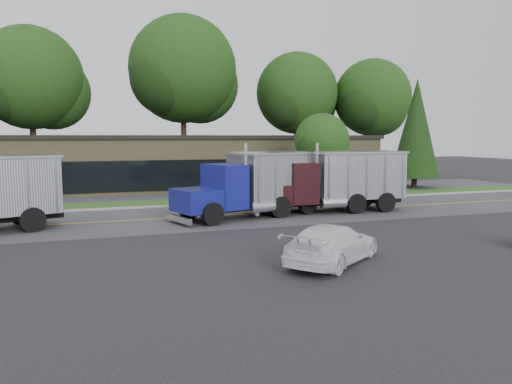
% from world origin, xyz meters
% --- Properties ---
extents(ground, '(140.00, 140.00, 0.00)m').
position_xyz_m(ground, '(0.00, 0.00, 0.00)').
color(ground, '#333339').
rests_on(ground, ground).
extents(road, '(60.00, 8.00, 0.02)m').
position_xyz_m(road, '(0.00, 9.00, 0.00)').
color(road, '#56565B').
rests_on(road, ground).
extents(center_line, '(60.00, 0.12, 0.01)m').
position_xyz_m(center_line, '(0.00, 9.00, 0.00)').
color(center_line, gold).
rests_on(center_line, ground).
extents(curb, '(60.00, 0.30, 0.12)m').
position_xyz_m(curb, '(0.00, 13.20, 0.00)').
color(curb, '#9E9E99').
rests_on(curb, ground).
extents(grass_verge, '(60.00, 3.40, 0.03)m').
position_xyz_m(grass_verge, '(0.00, 15.00, 0.00)').
color(grass_verge, '#355B1F').
rests_on(grass_verge, ground).
extents(far_parking, '(60.00, 7.00, 0.02)m').
position_xyz_m(far_parking, '(0.00, 20.00, 0.00)').
color(far_parking, '#56565B').
rests_on(far_parking, ground).
extents(strip_mall, '(32.00, 12.00, 4.00)m').
position_xyz_m(strip_mall, '(2.00, 26.00, 2.00)').
color(strip_mall, '#8F8258').
rests_on(strip_mall, ground).
extents(tree_far_b, '(9.94, 9.36, 14.18)m').
position_xyz_m(tree_far_b, '(-9.85, 34.12, 9.05)').
color(tree_far_b, '#382619').
rests_on(tree_far_b, ground).
extents(tree_far_c, '(11.37, 10.70, 16.21)m').
position_xyz_m(tree_far_c, '(4.17, 34.14, 10.35)').
color(tree_far_c, '#382619').
rests_on(tree_far_c, ground).
extents(tree_far_d, '(9.17, 8.63, 13.07)m').
position_xyz_m(tree_far_d, '(16.14, 33.11, 8.34)').
color(tree_far_d, '#382619').
rests_on(tree_far_d, ground).
extents(tree_far_e, '(8.75, 8.24, 12.48)m').
position_xyz_m(tree_far_e, '(24.13, 31.10, 7.96)').
color(tree_far_e, '#382619').
rests_on(tree_far_e, ground).
extents(evergreen_right, '(3.91, 3.91, 8.88)m').
position_xyz_m(evergreen_right, '(20.00, 18.00, 4.88)').
color(evergreen_right, '#382619').
rests_on(evergreen_right, ground).
extents(tree_verge, '(4.07, 3.83, 5.81)m').
position_xyz_m(tree_verge, '(10.06, 15.05, 3.69)').
color(tree_verge, '#382619').
rests_on(tree_verge, ground).
extents(dump_truck_blue, '(8.72, 4.78, 3.36)m').
position_xyz_m(dump_truck_blue, '(3.03, 8.35, 1.81)').
color(dump_truck_blue, black).
rests_on(dump_truck_blue, ground).
extents(dump_truck_maroon, '(8.94, 2.80, 3.36)m').
position_xyz_m(dump_truck_maroon, '(7.60, 8.41, 1.81)').
color(dump_truck_maroon, black).
rests_on(dump_truck_maroon, ground).
extents(rally_car, '(4.69, 4.20, 1.31)m').
position_xyz_m(rally_car, '(2.01, -1.81, 0.65)').
color(rally_car, white).
rests_on(rally_car, ground).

